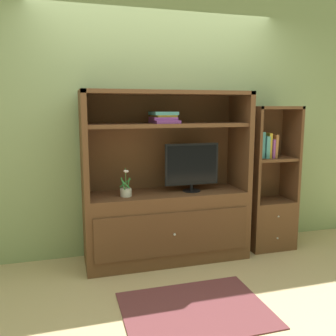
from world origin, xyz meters
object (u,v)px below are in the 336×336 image
potted_plant (126,191)px  upright_book_row (265,146)px  media_console (166,208)px  magazine_stack (164,118)px  tv_monitor (192,166)px  bookshelf_tall (269,202)px

potted_plant → upright_book_row: upright_book_row is taller
media_console → magazine_stack: bearing=-160.5°
media_console → upright_book_row: bearing=-0.3°
tv_monitor → bookshelf_tall: (0.92, 0.05, -0.45)m
tv_monitor → bookshelf_tall: size_ratio=0.36×
magazine_stack → bookshelf_tall: (1.20, 0.02, -0.92)m
magazine_stack → upright_book_row: (1.12, 0.00, -0.31)m
media_console → upright_book_row: size_ratio=6.11×
upright_book_row → tv_monitor: bearing=-177.3°
magazine_stack → upright_book_row: magazine_stack is taller
potted_plant → bookshelf_tall: 1.61m
tv_monitor → magazine_stack: bearing=172.8°
upright_book_row → magazine_stack: bearing=-179.8°
media_console → upright_book_row: (1.09, -0.01, 0.59)m
media_console → tv_monitor: size_ratio=3.06×
media_console → potted_plant: (-0.42, -0.07, 0.22)m
magazine_stack → media_console: bearing=19.5°
magazine_stack → tv_monitor: bearing=-7.2°
tv_monitor → magazine_stack: magazine_stack is taller
media_console → tv_monitor: media_console is taller
tv_monitor → potted_plant: (-0.67, -0.03, -0.21)m
tv_monitor → bookshelf_tall: bearing=3.1°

